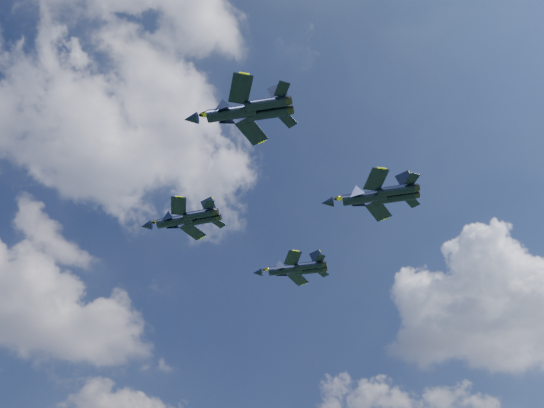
{
  "coord_description": "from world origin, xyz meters",
  "views": [
    {
      "loc": [
        -30.01,
        -59.05,
        3.13
      ],
      "look_at": [
        -3.58,
        0.32,
        62.21
      ],
      "focal_mm": 35.0,
      "sensor_mm": 36.0,
      "label": 1
    }
  ],
  "objects": [
    {
      "name": "jet_lead",
      "position": [
        -17.16,
        12.6,
        63.38
      ],
      "size": [
        14.4,
        12.57,
        3.69
      ],
      "rotation": [
        0.0,
        0.0,
        0.9
      ],
      "color": "black"
    },
    {
      "name": "jet_left",
      "position": [
        -17.1,
        -15.27,
        61.1
      ],
      "size": [
        15.42,
        12.34,
        3.84
      ],
      "rotation": [
        0.0,
        0.0,
        0.97
      ],
      "color": "black"
    },
    {
      "name": "jet_right",
      "position": [
        6.27,
        17.21,
        62.71
      ],
      "size": [
        14.6,
        11.71,
        3.64
      ],
      "rotation": [
        0.0,
        0.0,
        0.97
      ],
      "color": "black"
    },
    {
      "name": "jet_slot",
      "position": [
        8.24,
        -8.17,
        60.93
      ],
      "size": [
        15.54,
        12.86,
        3.91
      ],
      "rotation": [
        0.0,
        0.0,
        0.95
      ],
      "color": "black"
    }
  ]
}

